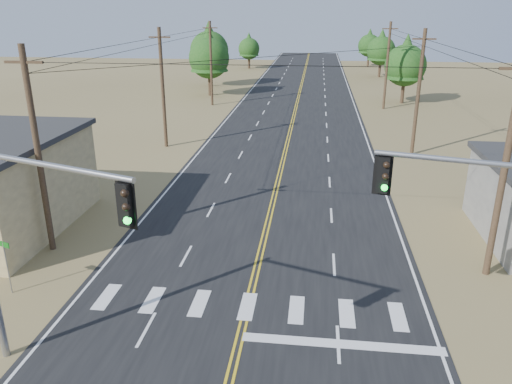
# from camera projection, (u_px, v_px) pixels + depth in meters

# --- Properties ---
(road) EXTENTS (15.00, 200.00, 0.02)m
(road) POSITION_uv_depth(u_px,v_px,m) (284.00, 157.00, 40.82)
(road) COLOR black
(road) RESTS_ON ground
(utility_pole_left_near) EXTENTS (1.80, 0.30, 10.00)m
(utility_pole_left_near) POSITION_uv_depth(u_px,v_px,m) (38.00, 151.00, 23.48)
(utility_pole_left_near) COLOR #4C3826
(utility_pole_left_near) RESTS_ON ground
(utility_pole_left_mid) EXTENTS (1.80, 0.30, 10.00)m
(utility_pole_left_mid) POSITION_uv_depth(u_px,v_px,m) (163.00, 88.00, 42.09)
(utility_pole_left_mid) COLOR #4C3826
(utility_pole_left_mid) RESTS_ON ground
(utility_pole_left_far) EXTENTS (1.80, 0.30, 10.00)m
(utility_pole_left_far) POSITION_uv_depth(u_px,v_px,m) (211.00, 63.00, 60.71)
(utility_pole_left_far) COLOR #4C3826
(utility_pole_left_far) RESTS_ON ground
(utility_pole_right_near) EXTENTS (1.80, 0.30, 10.00)m
(utility_pole_right_near) POSITION_uv_depth(u_px,v_px,m) (505.00, 167.00, 21.11)
(utility_pole_right_near) COLOR #4C3826
(utility_pole_right_near) RESTS_ON ground
(utility_pole_right_mid) EXTENTS (1.80, 0.30, 10.00)m
(utility_pole_right_mid) POSITION_uv_depth(u_px,v_px,m) (418.00, 92.00, 39.73)
(utility_pole_right_mid) COLOR #4C3826
(utility_pole_right_mid) RESTS_ON ground
(utility_pole_right_far) EXTENTS (1.80, 0.30, 10.00)m
(utility_pole_right_far) POSITION_uv_depth(u_px,v_px,m) (387.00, 65.00, 58.35)
(utility_pole_right_far) COLOR #4C3826
(utility_pole_right_far) RESTS_ON ground
(signal_mast_left) EXTENTS (6.21, 2.41, 7.67)m
(signal_mast_left) POSITION_uv_depth(u_px,v_px,m) (20.00, 230.00, 14.94)
(signal_mast_left) COLOR gray
(signal_mast_left) RESTS_ON ground
(street_sign) EXTENTS (0.68, 0.28, 2.42)m
(street_sign) POSITION_uv_depth(u_px,v_px,m) (6.00, 259.00, 20.80)
(street_sign) COLOR gray
(street_sign) RESTS_ON ground
(tree_left_near) EXTENTS (5.48, 5.48, 9.13)m
(tree_left_near) POSITION_uv_depth(u_px,v_px,m) (209.00, 54.00, 67.42)
(tree_left_near) COLOR #3F2D1E
(tree_left_near) RESTS_ON ground
(tree_left_mid) EXTENTS (5.81, 5.81, 9.68)m
(tree_left_mid) POSITION_uv_depth(u_px,v_px,m) (209.00, 47.00, 75.39)
(tree_left_mid) COLOR #3F2D1E
(tree_left_mid) RESTS_ON ground
(tree_left_far) EXTENTS (4.17, 4.17, 6.95)m
(tree_left_far) POSITION_uv_depth(u_px,v_px,m) (249.00, 46.00, 98.35)
(tree_left_far) COLOR #3F2D1E
(tree_left_far) RESTS_ON ground
(tree_right_near) EXTENTS (5.12, 5.12, 8.54)m
(tree_right_near) POSITION_uv_depth(u_px,v_px,m) (406.00, 61.00, 61.90)
(tree_right_near) COLOR #3F2D1E
(tree_right_near) RESTS_ON ground
(tree_right_mid) EXTENTS (4.86, 4.86, 8.11)m
(tree_right_mid) POSITION_uv_depth(u_px,v_px,m) (381.00, 48.00, 85.91)
(tree_right_mid) COLOR #3F2D1E
(tree_right_mid) RESTS_ON ground
(tree_right_far) EXTENTS (4.52, 4.52, 7.53)m
(tree_right_far) POSITION_uv_depth(u_px,v_px,m) (369.00, 43.00, 102.20)
(tree_right_far) COLOR #3F2D1E
(tree_right_far) RESTS_ON ground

